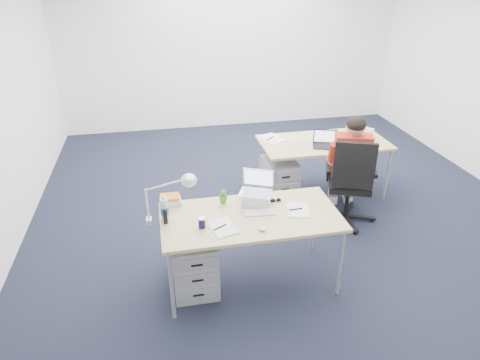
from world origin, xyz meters
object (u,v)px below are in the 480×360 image
Objects in this scene: office_chair at (348,198)px; drawer_pedestal_far at (279,180)px; seated_person at (348,165)px; wireless_keyboard at (260,212)px; book_stack at (170,200)px; sunglasses at (276,201)px; desk_lamp at (164,199)px; dark_laptop at (325,139)px; drawer_pedestal_near at (194,263)px; bear_figurine at (223,196)px; silver_laptop at (256,189)px; headphones at (252,201)px; computer_mouse at (262,229)px; can_koozie at (202,223)px; water_bottle at (164,208)px; far_cup at (371,133)px; desk_near at (251,220)px; cordless_phone at (165,217)px.

office_chair is 1.96× the size of drawer_pedestal_far.
seated_person is 4.61× the size of wireless_keyboard.
book_stack is 1.85× the size of sunglasses.
desk_lamp is 2.41m from dark_laptop.
bear_figurine is at bearing 38.61° from drawer_pedestal_near.
silver_laptop is 1.60× the size of headphones.
can_koozie is (-0.49, 0.14, 0.03)m from computer_mouse.
water_bottle is 2.38m from dark_laptop.
can_koozie is (-0.54, -0.13, 0.04)m from wireless_keyboard.
water_bottle is 1.05m from sunglasses.
far_cup is (1.86, 1.55, 0.05)m from wireless_keyboard.
headphones is at bearing -9.61° from book_stack.
headphones is at bearing 9.31° from water_bottle.
drawer_pedestal_near is at bearing -167.28° from sunglasses.
computer_mouse is 0.89× the size of can_koozie.
silver_laptop is (0.09, 0.19, 0.20)m from desk_near.
drawer_pedestal_near is at bearing -19.20° from water_bottle.
sunglasses is 0.36× the size of dark_laptop.
computer_mouse is 0.79× the size of far_cup.
water_bottle is at bearing -178.47° from wireless_keyboard.
dark_laptop is (0.96, 1.18, 0.09)m from sunglasses.
silver_laptop is at bearing 64.21° from computer_mouse.
sunglasses is (1.04, 0.17, -0.05)m from cordless_phone.
seated_person is at bearing 8.98° from desk_lamp.
sunglasses is at bearing 25.31° from silver_laptop.
headphones is 0.68× the size of dark_laptop.
silver_laptop is at bearing 16.45° from drawer_pedestal_near.
bear_figurine reaches higher than drawer_pedestal_near.
can_koozie is at bearing -40.87° from desk_lamp.
wireless_keyboard is at bearing -37.80° from bear_figurine.
office_chair is 0.78m from dark_laptop.
dark_laptop is at bearing 21.55° from cordless_phone.
cordless_phone reaches higher than desk_near.
wireless_keyboard is (0.09, 0.03, 0.05)m from desk_near.
seated_person is 4.49× the size of dark_laptop.
can_koozie is 0.50× the size of book_stack.
desk_near is 2.91× the size of drawer_pedestal_near.
bear_figurine reaches higher than headphones.
desk_lamp is (-0.30, 0.15, 0.18)m from can_koozie.
seated_person reaches higher than desk_near.
cordless_phone is at bearing 178.62° from desk_near.
desk_lamp reaches higher than book_stack.
desk_near is at bearing -115.89° from drawer_pedestal_far.
cordless_phone is at bearing -138.72° from seated_person.
far_cup reaches higher than can_koozie.
seated_person reaches higher than headphones.
desk_near is 6.86× the size of water_bottle.
silver_laptop reaches higher than drawer_pedestal_near.
desk_near is 0.24m from headphones.
sunglasses reaches higher than wireless_keyboard.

